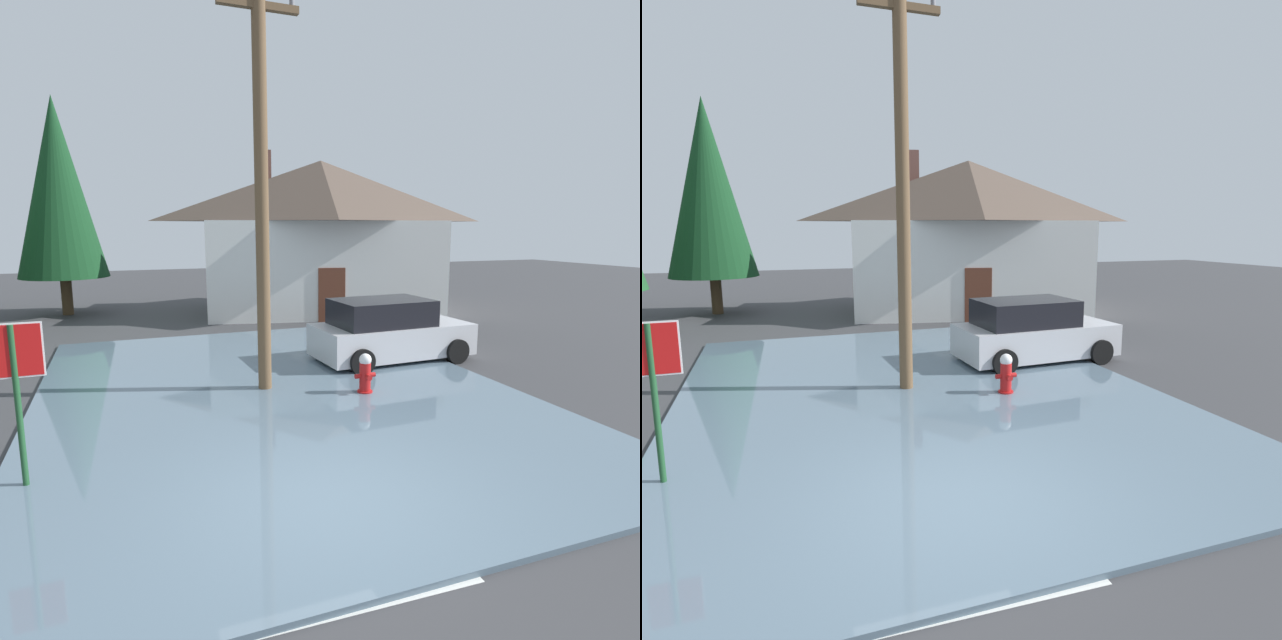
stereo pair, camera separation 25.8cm
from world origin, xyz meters
The scene contains 9 objects.
ground_plane centered at (0.00, 0.00, -0.05)m, with size 80.00×80.00×0.10m, color #38383A.
flood_puddle centered at (0.69, 4.68, 0.04)m, with size 9.48×12.90×0.08m, color slate.
lane_stop_bar centered at (-0.60, -1.65, 0.00)m, with size 3.06×0.30×0.01m, color silver.
stop_sign_near centered at (-3.61, 1.87, 1.62)m, with size 0.72×0.08×2.27m.
fire_hydrant centered at (2.36, 3.89, 0.44)m, with size 0.45×0.39×0.90m.
utility_pole centered at (0.50, 4.92, 4.28)m, with size 1.60×0.28×8.21m.
house centered at (5.61, 14.98, 3.18)m, with size 10.84×8.05×6.60m.
parked_car centered at (4.21, 6.33, 0.78)m, with size 4.14×2.26×1.64m.
pine_tree_short_left centered at (-4.29, 17.52, 4.94)m, with size 3.36×3.36×8.39m.
Camera 2 is at (-2.03, -5.74, 3.47)m, focal length 29.64 mm.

